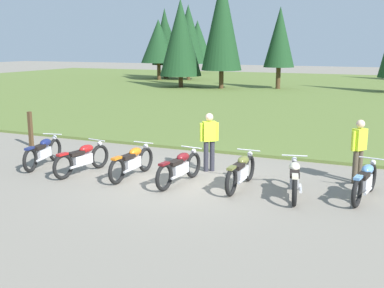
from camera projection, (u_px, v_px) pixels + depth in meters
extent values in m
plane|color=gray|center=(183.00, 182.00, 12.52)|extent=(140.00, 140.00, 0.00)
cube|color=#5B7033|center=(326.00, 92.00, 35.34)|extent=(80.00, 44.00, 0.10)
cylinder|color=#47331E|center=(167.00, 71.00, 49.41)|extent=(0.36, 0.36, 1.68)
cone|color=#193D1E|center=(166.00, 40.00, 48.77)|extent=(3.44, 3.44, 4.59)
cylinder|color=#47331E|center=(221.00, 80.00, 37.64)|extent=(0.36, 0.36, 1.55)
cone|color=#193D1E|center=(222.00, 22.00, 36.72)|extent=(3.17, 3.17, 7.40)
cylinder|color=#47331E|center=(159.00, 72.00, 46.91)|extent=(0.36, 0.36, 1.77)
cone|color=#193D1E|center=(158.00, 41.00, 46.29)|extent=(3.49, 3.49, 4.16)
cylinder|color=#47331E|center=(181.00, 82.00, 38.76)|extent=(0.36, 0.36, 1.04)
cone|color=#193D1E|center=(181.00, 38.00, 38.03)|extent=(3.40, 3.40, 6.07)
cylinder|color=#47331E|center=(197.00, 67.00, 57.83)|extent=(0.36, 0.36, 1.78)
cone|color=#193D1E|center=(197.00, 40.00, 57.17)|extent=(3.41, 3.41, 4.59)
cylinder|color=#47331E|center=(165.00, 71.00, 49.46)|extent=(0.36, 0.36, 1.61)
cone|color=#193D1E|center=(165.00, 37.00, 48.74)|extent=(2.01, 2.01, 5.42)
cylinder|color=#47331E|center=(278.00, 79.00, 37.42)|extent=(0.36, 0.36, 1.79)
cone|color=#193D1E|center=(280.00, 37.00, 36.76)|extent=(2.40, 2.40, 4.64)
cylinder|color=#47331E|center=(165.00, 72.00, 48.39)|extent=(0.36, 0.36, 1.51)
cone|color=#193D1E|center=(165.00, 37.00, 47.66)|extent=(2.65, 2.65, 5.60)
cylinder|color=#47331E|center=(188.00, 72.00, 46.76)|extent=(0.36, 0.36, 1.71)
cone|color=#193D1E|center=(188.00, 34.00, 46.00)|extent=(3.38, 3.38, 5.61)
torus|color=black|center=(55.00, 150.00, 14.71)|extent=(0.23, 0.71, 0.70)
torus|color=black|center=(30.00, 160.00, 13.37)|extent=(0.23, 0.71, 0.70)
cube|color=silver|center=(43.00, 153.00, 14.03)|extent=(0.32, 0.67, 0.28)
ellipsoid|color=navy|center=(46.00, 143.00, 14.14)|extent=(0.35, 0.52, 0.22)
cube|color=black|center=(39.00, 147.00, 13.78)|extent=(0.31, 0.51, 0.10)
cube|color=navy|center=(29.00, 148.00, 13.30)|extent=(0.20, 0.34, 0.06)
cylinder|color=silver|center=(52.00, 134.00, 14.51)|extent=(0.62, 0.15, 0.03)
sphere|color=silver|center=(55.00, 137.00, 14.65)|extent=(0.14, 0.14, 0.14)
cylinder|color=silver|center=(42.00, 159.00, 13.73)|extent=(0.17, 0.55, 0.07)
torus|color=black|center=(100.00, 156.00, 13.81)|extent=(0.21, 0.71, 0.70)
torus|color=black|center=(63.00, 167.00, 12.66)|extent=(0.21, 0.71, 0.70)
cube|color=silver|center=(82.00, 160.00, 13.22)|extent=(0.30, 0.66, 0.28)
ellipsoid|color=#AD1919|center=(86.00, 149.00, 13.32)|extent=(0.33, 0.51, 0.22)
cube|color=black|center=(76.00, 153.00, 13.00)|extent=(0.29, 0.51, 0.10)
cube|color=#AD1919|center=(62.00, 154.00, 12.59)|extent=(0.19, 0.34, 0.06)
cylinder|color=silver|center=(97.00, 140.00, 13.62)|extent=(0.62, 0.13, 0.03)
sphere|color=silver|center=(100.00, 144.00, 13.75)|extent=(0.14, 0.14, 0.14)
cylinder|color=silver|center=(78.00, 166.00, 12.92)|extent=(0.15, 0.55, 0.07)
torus|color=black|center=(146.00, 159.00, 13.46)|extent=(0.13, 0.70, 0.70)
torus|color=black|center=(117.00, 171.00, 12.23)|extent=(0.13, 0.70, 0.70)
cube|color=silver|center=(132.00, 163.00, 12.83)|extent=(0.23, 0.65, 0.28)
ellipsoid|color=orange|center=(135.00, 152.00, 12.93)|extent=(0.28, 0.49, 0.22)
cube|color=black|center=(127.00, 157.00, 12.60)|extent=(0.24, 0.49, 0.10)
cube|color=orange|center=(116.00, 158.00, 12.16)|extent=(0.15, 0.33, 0.06)
cylinder|color=silver|center=(143.00, 142.00, 13.27)|extent=(0.62, 0.06, 0.03)
sphere|color=silver|center=(146.00, 146.00, 13.40)|extent=(0.14, 0.14, 0.14)
cylinder|color=silver|center=(130.00, 170.00, 12.53)|extent=(0.10, 0.55, 0.07)
torus|color=black|center=(193.00, 165.00, 12.83)|extent=(0.19, 0.71, 0.70)
torus|color=black|center=(164.00, 177.00, 11.66)|extent=(0.19, 0.71, 0.70)
cube|color=silver|center=(179.00, 169.00, 12.24)|extent=(0.28, 0.66, 0.28)
ellipsoid|color=maroon|center=(183.00, 157.00, 12.33)|extent=(0.32, 0.51, 0.22)
cube|color=black|center=(175.00, 162.00, 12.01)|extent=(0.28, 0.50, 0.10)
cube|color=maroon|center=(164.00, 164.00, 11.59)|extent=(0.18, 0.33, 0.06)
cylinder|color=silver|center=(191.00, 147.00, 12.64)|extent=(0.62, 0.11, 0.03)
sphere|color=silver|center=(194.00, 151.00, 12.77)|extent=(0.14, 0.14, 0.14)
cylinder|color=silver|center=(178.00, 176.00, 11.93)|extent=(0.14, 0.55, 0.07)
torus|color=black|center=(249.00, 168.00, 12.51)|extent=(0.11, 0.70, 0.70)
torus|color=black|center=(231.00, 182.00, 11.27)|extent=(0.11, 0.70, 0.70)
cube|color=silver|center=(241.00, 173.00, 11.88)|extent=(0.21, 0.64, 0.28)
ellipsoid|color=brown|center=(243.00, 160.00, 11.98)|extent=(0.27, 0.48, 0.22)
cube|color=black|center=(238.00, 166.00, 11.64)|extent=(0.23, 0.48, 0.10)
cube|color=brown|center=(231.00, 168.00, 11.20)|extent=(0.14, 0.32, 0.06)
cylinder|color=silver|center=(249.00, 150.00, 12.32)|extent=(0.62, 0.04, 0.03)
sphere|color=silver|center=(250.00, 154.00, 12.45)|extent=(0.14, 0.14, 0.14)
cylinder|color=silver|center=(242.00, 180.00, 11.57)|extent=(0.08, 0.55, 0.07)
torus|color=black|center=(294.00, 174.00, 11.91)|extent=(0.25, 0.70, 0.70)
torus|color=black|center=(295.00, 191.00, 10.56)|extent=(0.25, 0.70, 0.70)
cube|color=silver|center=(294.00, 180.00, 11.22)|extent=(0.33, 0.67, 0.28)
ellipsoid|color=beige|center=(295.00, 167.00, 11.34)|extent=(0.36, 0.53, 0.22)
cube|color=black|center=(295.00, 174.00, 10.97)|extent=(0.32, 0.52, 0.10)
cube|color=beige|center=(295.00, 176.00, 10.49)|extent=(0.21, 0.34, 0.06)
cylinder|color=silver|center=(295.00, 156.00, 11.71)|extent=(0.61, 0.17, 0.03)
sphere|color=silver|center=(294.00, 160.00, 11.85)|extent=(0.14, 0.14, 0.14)
cylinder|color=silver|center=(300.00, 188.00, 10.93)|extent=(0.19, 0.55, 0.07)
torus|color=black|center=(372.00, 178.00, 11.61)|extent=(0.21, 0.71, 0.70)
torus|color=black|center=(357.00, 192.00, 10.46)|extent=(0.21, 0.71, 0.70)
cube|color=silver|center=(365.00, 183.00, 11.03)|extent=(0.30, 0.66, 0.28)
ellipsoid|color=#598CC6|center=(368.00, 169.00, 11.12)|extent=(0.33, 0.52, 0.22)
cube|color=black|center=(363.00, 176.00, 10.80)|extent=(0.29, 0.51, 0.10)
cube|color=#598CC6|center=(358.00, 178.00, 10.39)|extent=(0.19, 0.34, 0.06)
cylinder|color=silver|center=(372.00, 158.00, 11.43)|extent=(0.62, 0.13, 0.03)
sphere|color=silver|center=(373.00, 163.00, 11.55)|extent=(0.14, 0.14, 0.14)
cylinder|color=silver|center=(368.00, 191.00, 10.73)|extent=(0.16, 0.55, 0.07)
cylinder|color=#4C4233|center=(355.00, 167.00, 12.29)|extent=(0.14, 0.14, 0.88)
cylinder|color=#4C4233|center=(360.00, 166.00, 12.38)|extent=(0.14, 0.14, 0.88)
cube|color=#C6E52D|center=(359.00, 139.00, 12.19)|extent=(0.38, 0.42, 0.56)
sphere|color=beige|center=(361.00, 124.00, 12.10)|extent=(0.22, 0.22, 0.22)
cylinder|color=#C6E52D|center=(354.00, 141.00, 12.07)|extent=(0.09, 0.09, 0.52)
cylinder|color=#C6E52D|center=(365.00, 139.00, 12.31)|extent=(0.09, 0.09, 0.52)
cylinder|color=#2D2D38|center=(206.00, 156.00, 13.45)|extent=(0.14, 0.14, 0.88)
cylinder|color=#2D2D38|center=(212.00, 156.00, 13.49)|extent=(0.14, 0.14, 0.88)
cube|color=#C6E52D|center=(209.00, 131.00, 13.32)|extent=(0.42, 0.39, 0.56)
sphere|color=beige|center=(209.00, 117.00, 13.24)|extent=(0.22, 0.22, 0.22)
cylinder|color=#C6E52D|center=(201.00, 132.00, 13.28)|extent=(0.09, 0.09, 0.52)
cylinder|color=#C6E52D|center=(217.00, 132.00, 13.38)|extent=(0.09, 0.09, 0.52)
cube|color=#47331E|center=(30.00, 129.00, 16.79)|extent=(0.12, 0.12, 1.23)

